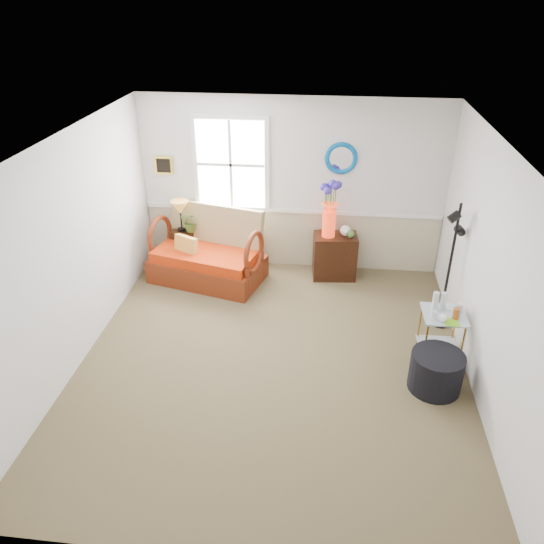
# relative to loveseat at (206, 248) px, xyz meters

# --- Properties ---
(floor) EXTENTS (4.50, 5.00, 0.01)m
(floor) POSITION_rel_loveseat_xyz_m (1.19, -1.86, -0.52)
(floor) COLOR brown
(floor) RESTS_ON ground
(ceiling) EXTENTS (4.50, 5.00, 0.01)m
(ceiling) POSITION_rel_loveseat_xyz_m (1.19, -1.86, 2.08)
(ceiling) COLOR white
(ceiling) RESTS_ON walls
(walls) EXTENTS (4.51, 5.01, 2.60)m
(walls) POSITION_rel_loveseat_xyz_m (1.19, -1.86, 0.78)
(walls) COLOR silver
(walls) RESTS_ON floor
(wainscot) EXTENTS (4.46, 0.02, 0.90)m
(wainscot) POSITION_rel_loveseat_xyz_m (1.19, 0.62, -0.07)
(wainscot) COLOR tan
(wainscot) RESTS_ON walls
(chair_rail) EXTENTS (4.46, 0.04, 0.06)m
(chair_rail) POSITION_rel_loveseat_xyz_m (1.19, 0.61, 0.40)
(chair_rail) COLOR white
(chair_rail) RESTS_ON walls
(window) EXTENTS (1.14, 0.06, 1.44)m
(window) POSITION_rel_loveseat_xyz_m (0.29, 0.61, 1.08)
(window) COLOR white
(window) RESTS_ON walls
(picture) EXTENTS (0.28, 0.03, 0.28)m
(picture) POSITION_rel_loveseat_xyz_m (-0.73, 0.62, 1.03)
(picture) COLOR gold
(picture) RESTS_ON walls
(mirror) EXTENTS (0.47, 0.07, 0.47)m
(mirror) POSITION_rel_loveseat_xyz_m (1.89, 0.62, 1.23)
(mirror) COLOR #007AC9
(mirror) RESTS_ON walls
(loveseat) EXTENTS (1.78, 1.29, 1.05)m
(loveseat) POSITION_rel_loveseat_xyz_m (0.00, 0.00, 0.00)
(loveseat) COLOR maroon
(loveseat) RESTS_ON floor
(throw_pillow) EXTENTS (0.37, 0.25, 0.37)m
(throw_pillow) POSITION_rel_loveseat_xyz_m (-0.29, -0.07, 0.00)
(throw_pillow) COLOR orange
(throw_pillow) RESTS_ON loveseat
(lamp_stand) EXTENTS (0.45, 0.45, 0.61)m
(lamp_stand) POSITION_rel_loveseat_xyz_m (-0.44, 0.39, -0.22)
(lamp_stand) COLOR #36160A
(lamp_stand) RESTS_ON floor
(table_lamp) EXTENTS (0.37, 0.37, 0.48)m
(table_lamp) POSITION_rel_loveseat_xyz_m (-0.46, 0.37, 0.33)
(table_lamp) COLOR gold
(table_lamp) RESTS_ON lamp_stand
(potted_plant) EXTENTS (0.39, 0.41, 0.26)m
(potted_plant) POSITION_rel_loveseat_xyz_m (-0.30, 0.36, 0.21)
(potted_plant) COLOR #3E6626
(potted_plant) RESTS_ON lamp_stand
(cabinet) EXTENTS (0.67, 0.47, 0.68)m
(cabinet) POSITION_rel_loveseat_xyz_m (1.88, 0.30, -0.18)
(cabinet) COLOR #36160A
(cabinet) RESTS_ON floor
(flower_vase) EXTENTS (0.31, 0.31, 0.84)m
(flower_vase) POSITION_rel_loveseat_xyz_m (1.77, 0.28, 0.57)
(flower_vase) COLOR red
(flower_vase) RESTS_ON cabinet
(side_table) EXTENTS (0.50, 0.50, 0.62)m
(side_table) POSITION_rel_loveseat_xyz_m (3.14, -1.55, -0.22)
(side_table) COLOR #A47B20
(side_table) RESTS_ON floor
(tabletop_items) EXTENTS (0.41, 0.41, 0.24)m
(tabletop_items) POSITION_rel_loveseat_xyz_m (3.15, -1.59, 0.21)
(tabletop_items) COLOR silver
(tabletop_items) RESTS_ON side_table
(floor_lamp) EXTENTS (0.31, 0.31, 1.69)m
(floor_lamp) POSITION_rel_loveseat_xyz_m (3.29, -0.82, 0.32)
(floor_lamp) COLOR black
(floor_lamp) RESTS_ON floor
(ottoman) EXTENTS (0.65, 0.65, 0.44)m
(ottoman) POSITION_rel_loveseat_xyz_m (3.02, -2.11, -0.30)
(ottoman) COLOR black
(ottoman) RESTS_ON floor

